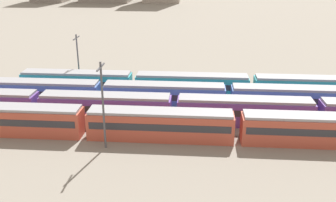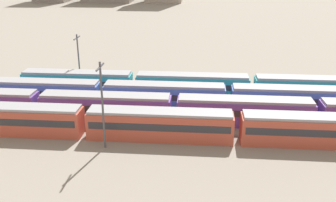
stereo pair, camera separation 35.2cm
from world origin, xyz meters
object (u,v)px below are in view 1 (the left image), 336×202
(train_track_0, at_px, (238,127))
(train_track_3, at_px, (251,87))
(catenary_pole_3, at_px, (78,59))
(train_track_1, at_px, (244,111))
(catenary_pole_2, at_px, (103,102))
(train_track_2, at_px, (164,96))

(train_track_0, height_order, train_track_3, same)
(catenary_pole_3, bearing_deg, train_track_1, -26.54)
(catenary_pole_3, bearing_deg, catenary_pole_2, -66.11)
(train_track_2, height_order, catenary_pole_3, catenary_pole_3)
(train_track_0, bearing_deg, train_track_2, 133.55)
(train_track_3, height_order, catenary_pole_2, catenary_pole_2)
(train_track_1, distance_m, catenary_pole_3, 29.92)
(train_track_0, distance_m, catenary_pole_2, 16.46)
(train_track_2, bearing_deg, train_track_1, -24.75)
(train_track_3, bearing_deg, catenary_pole_2, -136.01)
(catenary_pole_2, bearing_deg, train_track_3, 43.99)
(train_track_1, relative_size, catenary_pole_3, 10.09)
(train_track_0, height_order, catenary_pole_3, catenary_pole_3)
(train_track_1, distance_m, train_track_2, 12.42)
(train_track_3, xyz_separation_m, catenary_pole_3, (-28.79, 2.89, 3.27))
(train_track_0, relative_size, train_track_2, 1.34)
(catenary_pole_2, distance_m, catenary_pole_3, 23.52)
(train_track_0, xyz_separation_m, catenary_pole_3, (-25.22, 18.49, 3.27))
(train_track_1, bearing_deg, catenary_pole_2, -154.36)
(catenary_pole_2, bearing_deg, train_track_2, 66.55)
(train_track_1, height_order, catenary_pole_3, catenary_pole_3)
(train_track_2, xyz_separation_m, catenary_pole_2, (-5.81, -13.40, 3.92))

